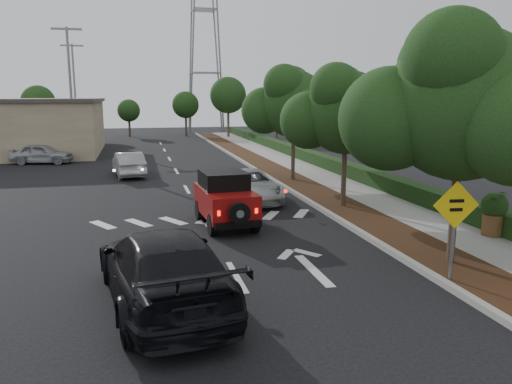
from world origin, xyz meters
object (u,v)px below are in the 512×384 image
object	(u,v)px
silver_suv_ahead	(250,185)
black_suv_oncoming	(163,268)
speed_hump_sign	(455,217)
red_jeep	(224,198)

from	to	relation	value
silver_suv_ahead	black_suv_oncoming	distance (m)	10.89
speed_hump_sign	black_suv_oncoming	bearing A→B (deg)	-176.85
black_suv_oncoming	red_jeep	bearing A→B (deg)	-119.03
red_jeep	speed_hump_sign	world-z (taller)	speed_hump_sign
red_jeep	silver_suv_ahead	bearing A→B (deg)	61.34
red_jeep	speed_hump_sign	xyz separation A→B (m)	(4.19, -6.81, 0.69)
black_suv_oncoming	speed_hump_sign	size ratio (longest dim) A/B	2.39
red_jeep	black_suv_oncoming	distance (m)	6.82
red_jeep	silver_suv_ahead	xyz separation A→B (m)	(1.74, 3.69, -0.28)
black_suv_oncoming	silver_suv_ahead	bearing A→B (deg)	-120.63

